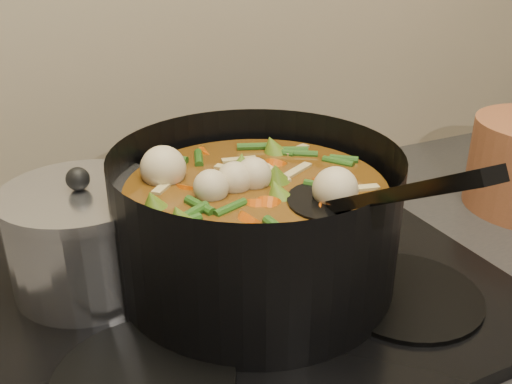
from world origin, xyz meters
name	(u,v)px	position (x,y,z in m)	size (l,w,h in m)	color
stovetop	(239,280)	(0.00, 1.93, 0.92)	(0.62, 0.54, 0.03)	black
stockpot	(257,223)	(0.02, 1.91, 1.01)	(0.40, 0.49, 0.25)	black
saucepan	(86,237)	(-0.17, 1.99, 0.99)	(0.19, 0.19, 0.15)	silver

